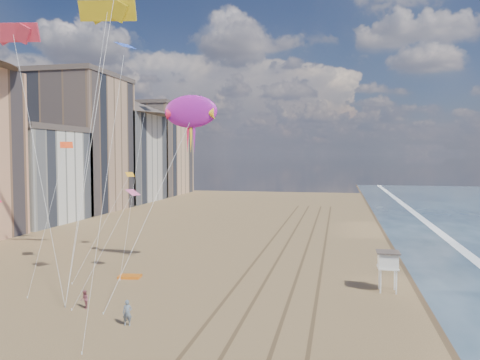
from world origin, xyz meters
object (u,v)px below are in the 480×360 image
at_px(kite_flyer_a, 127,313).
at_px(kite_flyer_b, 85,299).
at_px(lifeguard_stand, 388,261).
at_px(show_kite, 191,112).
at_px(grounded_kite, 130,277).

relative_size(kite_flyer_a, kite_flyer_b, 1.26).
bearing_deg(kite_flyer_b, lifeguard_stand, 77.04).
relative_size(show_kite, kite_flyer_b, 14.18).
xyz_separation_m(lifeguard_stand, kite_flyer_a, (-18.69, -12.25, -1.83)).
relative_size(lifeguard_stand, kite_flyer_b, 2.48).
distance_m(lifeguard_stand, show_kite, 23.28).
xyz_separation_m(show_kite, kite_flyer_a, (0.09, -14.92, -15.31)).
distance_m(lifeguard_stand, kite_flyer_a, 22.42).
xyz_separation_m(kite_flyer_a, kite_flyer_b, (-4.86, 2.67, -0.18)).
relative_size(grounded_kite, show_kite, 0.10).
distance_m(grounded_kite, kite_flyer_a, 13.01).
distance_m(grounded_kite, kite_flyer_b, 9.19).
bearing_deg(show_kite, lifeguard_stand, -8.09).
bearing_deg(kite_flyer_a, lifeguard_stand, 20.13).
bearing_deg(show_kite, grounded_kite, -149.62).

